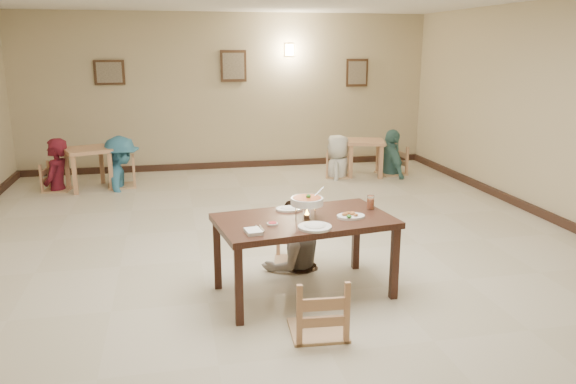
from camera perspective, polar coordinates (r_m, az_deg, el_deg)
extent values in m
plane|color=beige|center=(6.61, -1.06, -6.39)|extent=(10.00, 10.00, 0.00)
plane|color=#C5B28B|center=(11.16, -6.05, 10.05)|extent=(10.00, 0.00, 10.00)
cube|color=#321E16|center=(11.33, -5.84, 2.76)|extent=(8.00, 0.06, 0.12)
cube|color=#321E16|center=(8.27, 27.10, -3.26)|extent=(0.06, 10.00, 0.12)
cube|color=#3E2719|center=(11.08, -17.69, 11.50)|extent=(0.55, 0.03, 0.45)
cube|color=gray|center=(11.07, -17.70, 11.49)|extent=(0.45, 0.01, 0.37)
cube|color=#3E2719|center=(11.10, -5.57, 12.62)|extent=(0.50, 0.03, 0.60)
cube|color=gray|center=(11.08, -5.56, 12.62)|extent=(0.41, 0.01, 0.49)
cube|color=#3E2719|center=(11.66, 7.02, 11.94)|extent=(0.45, 0.03, 0.55)
cube|color=gray|center=(11.64, 7.05, 11.93)|extent=(0.37, 0.01, 0.45)
cube|color=#FFD88C|center=(11.27, 0.13, 14.24)|extent=(0.16, 0.05, 0.22)
cube|color=#3E2016|center=(5.38, 1.67, -2.96)|extent=(1.77, 1.16, 0.06)
cube|color=#3E2016|center=(4.93, -5.02, -9.53)|extent=(0.07, 0.07, 0.72)
cube|color=#3E2016|center=(5.49, 10.77, -7.14)|extent=(0.07, 0.07, 0.72)
cube|color=#3E2016|center=(5.66, -7.20, -6.33)|extent=(0.07, 0.07, 0.72)
cube|color=#3E2016|center=(6.15, 6.91, -4.57)|extent=(0.07, 0.07, 0.72)
cube|color=tan|center=(6.22, 0.63, -3.50)|extent=(0.45, 0.45, 0.05)
cube|color=tan|center=(4.75, 3.12, -9.08)|extent=(0.47, 0.47, 0.05)
imported|color=gray|center=(6.04, 0.55, -0.79)|extent=(0.88, 0.77, 1.53)
torus|color=silver|center=(5.33, 1.94, -1.31)|extent=(0.24, 0.24, 0.01)
cylinder|color=silver|center=(5.36, 1.93, -2.46)|extent=(0.06, 0.06, 0.04)
cone|color=#FFA526|center=(5.35, 1.94, -1.98)|extent=(0.04, 0.04, 0.05)
cylinder|color=white|center=(5.32, 1.95, -0.95)|extent=(0.31, 0.31, 0.07)
cylinder|color=#C25830|center=(5.31, 1.95, -0.63)|extent=(0.27, 0.27, 0.02)
sphere|color=#2D7223|center=(5.30, 2.08, -0.45)|extent=(0.04, 0.04, 0.04)
cylinder|color=silver|center=(5.39, 3.04, -0.10)|extent=(0.14, 0.09, 0.10)
cylinder|color=silver|center=(5.42, 2.77, -1.76)|extent=(0.01, 0.01, 0.14)
cylinder|color=silver|center=(5.38, 0.81, -1.88)|extent=(0.01, 0.01, 0.14)
cylinder|color=silver|center=(5.25, 2.22, -2.31)|extent=(0.01, 0.01, 0.14)
cylinder|color=white|center=(5.62, 0.12, -1.73)|extent=(0.27, 0.27, 0.02)
ellipsoid|color=white|center=(5.62, 0.12, -1.67)|extent=(0.18, 0.15, 0.06)
cylinder|color=white|center=(5.07, 2.74, -3.58)|extent=(0.30, 0.30, 0.02)
ellipsoid|color=white|center=(5.06, 2.75, -3.50)|extent=(0.20, 0.17, 0.07)
cylinder|color=white|center=(5.41, 6.39, -2.48)|extent=(0.27, 0.27, 0.02)
sphere|color=#2D7223|center=(5.32, 6.22, -2.48)|extent=(0.05, 0.05, 0.05)
cylinder|color=white|center=(5.16, -1.59, -3.25)|extent=(0.10, 0.10, 0.02)
cylinder|color=#960313|center=(5.16, -1.59, -3.16)|extent=(0.08, 0.08, 0.01)
cube|color=white|center=(4.94, -3.53, -4.03)|extent=(0.15, 0.19, 0.03)
cube|color=silver|center=(5.03, -3.06, -3.73)|extent=(0.03, 0.19, 0.01)
cube|color=silver|center=(5.03, -2.69, -3.71)|extent=(0.03, 0.19, 0.01)
cylinder|color=white|center=(5.69, 8.39, -1.06)|extent=(0.07, 0.07, 0.14)
cylinder|color=#CD5622|center=(5.69, 8.38, -1.19)|extent=(0.06, 0.06, 0.11)
cube|color=tan|center=(10.07, -19.75, 4.04)|extent=(0.90, 0.90, 0.06)
cube|color=tan|center=(9.80, -20.85, 1.57)|extent=(0.07, 0.07, 0.64)
cube|color=tan|center=(9.92, -17.56, 2.00)|extent=(0.07, 0.07, 0.64)
cube|color=tan|center=(10.36, -21.51, 2.17)|extent=(0.07, 0.07, 0.64)
cube|color=tan|center=(10.48, -18.39, 2.57)|extent=(0.07, 0.07, 0.64)
cube|color=tan|center=(10.61, 7.86, 5.08)|extent=(0.83, 0.83, 0.06)
cube|color=tan|center=(10.39, 6.36, 3.04)|extent=(0.07, 0.07, 0.61)
cube|color=tan|center=(10.42, 9.39, 2.98)|extent=(0.07, 0.07, 0.61)
cube|color=tan|center=(10.93, 6.28, 3.62)|extent=(0.07, 0.07, 0.61)
cube|color=tan|center=(10.96, 9.16, 3.55)|extent=(0.07, 0.07, 0.61)
cube|color=tan|center=(10.19, -22.53, 2.40)|extent=(0.42, 0.42, 0.05)
cube|color=tan|center=(10.10, -16.67, 3.06)|extent=(0.47, 0.47, 0.05)
cube|color=tan|center=(10.46, 5.09, 3.74)|extent=(0.42, 0.42, 0.05)
cube|color=tan|center=(10.83, 10.51, 4.22)|extent=(0.48, 0.48, 0.05)
imported|color=#59121E|center=(10.11, -22.79, 5.04)|extent=(0.54, 0.72, 1.78)
imported|color=teal|center=(10.03, -16.85, 5.44)|extent=(0.72, 1.18, 1.76)
imported|color=silver|center=(10.40, 5.14, 5.81)|extent=(0.75, 0.90, 1.58)
imported|color=slate|center=(10.77, 10.61, 6.27)|extent=(0.46, 1.02, 1.71)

